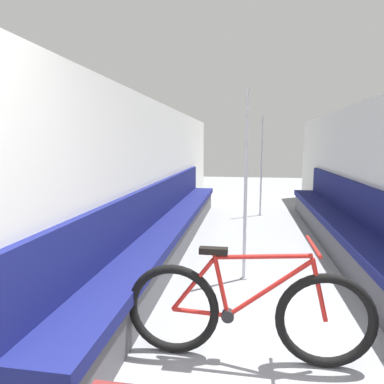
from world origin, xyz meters
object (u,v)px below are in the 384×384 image
object	(u,v)px
bicycle	(246,312)
bench_seat_row_left	(171,228)
bench_seat_row_right	(349,235)
grab_pole_far	(246,190)
grab_pole_near	(261,168)

from	to	relation	value
bicycle	bench_seat_row_left	bearing A→B (deg)	113.78
bench_seat_row_right	grab_pole_far	world-z (taller)	grab_pole_far
bench_seat_row_left	bicycle	world-z (taller)	bench_seat_row_left
bicycle	grab_pole_near	xyz separation A→B (m)	(0.29, 5.08, 0.67)
bicycle	grab_pole_near	size ratio (longest dim) A/B	0.82
bench_seat_row_right	bench_seat_row_left	bearing A→B (deg)	180.00
bench_seat_row_left	grab_pole_near	distance (m)	3.06
grab_pole_near	grab_pole_far	world-z (taller)	same
bicycle	grab_pole_near	world-z (taller)	grab_pole_near
bench_seat_row_right	bicycle	world-z (taller)	bench_seat_row_right
grab_pole_near	bench_seat_row_left	bearing A→B (deg)	-117.65
bench_seat_row_right	grab_pole_near	bearing A→B (deg)	112.17
bench_seat_row_left	bicycle	distance (m)	2.68
bench_seat_row_left	grab_pole_near	bearing A→B (deg)	62.35
bench_seat_row_left	grab_pole_far	bearing A→B (deg)	-42.10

